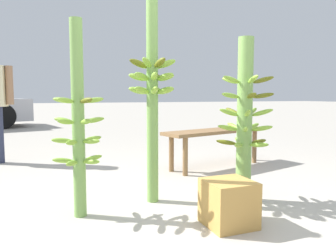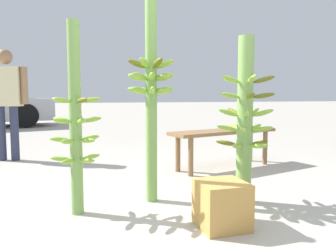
# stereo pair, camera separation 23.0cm
# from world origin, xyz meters

# --- Properties ---
(ground_plane) EXTENTS (80.00, 80.00, 0.00)m
(ground_plane) POSITION_xyz_m (0.00, 0.00, 0.00)
(ground_plane) COLOR #B2AA9E
(banana_stalk_left) EXTENTS (0.40, 0.39, 1.47)m
(banana_stalk_left) POSITION_xyz_m (-0.69, 0.33, 0.72)
(banana_stalk_left) COLOR #7AA851
(banana_stalk_left) RESTS_ON ground_plane
(banana_stalk_center) EXTENTS (0.41, 0.41, 1.74)m
(banana_stalk_center) POSITION_xyz_m (-0.06, 0.46, 0.94)
(banana_stalk_center) COLOR #7AA851
(banana_stalk_center) RESTS_ON ground_plane
(banana_stalk_right) EXTENTS (0.48, 0.48, 1.40)m
(banana_stalk_right) POSITION_xyz_m (0.68, 0.20, 0.72)
(banana_stalk_right) COLOR #7AA851
(banana_stalk_right) RESTS_ON ground_plane
(market_bench) EXTENTS (1.53, 0.73, 0.48)m
(market_bench) POSITION_xyz_m (1.13, 1.47, 0.41)
(market_bench) COLOR olive
(market_bench) RESTS_ON ground_plane
(produce_crate) EXTENTS (0.32, 0.32, 0.32)m
(produce_crate) POSITION_xyz_m (0.26, -0.24, 0.16)
(produce_crate) COLOR #C69347
(produce_crate) RESTS_ON ground_plane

